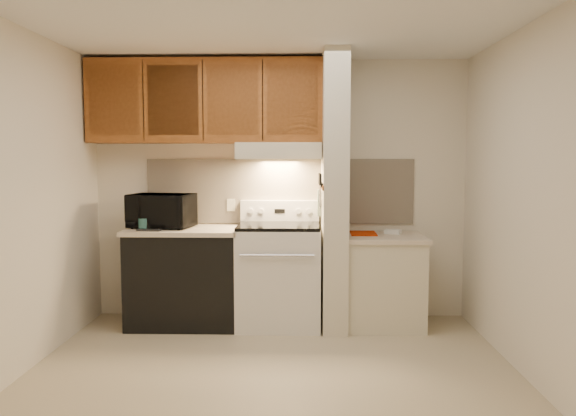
{
  "coord_description": "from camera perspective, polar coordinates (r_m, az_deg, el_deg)",
  "views": [
    {
      "loc": [
        0.2,
        -3.98,
        1.56
      ],
      "look_at": [
        0.1,
        0.75,
        1.14
      ],
      "focal_mm": 35.0,
      "sensor_mm": 36.0,
      "label": 1
    }
  ],
  "objects": [
    {
      "name": "range_knob_right_outer",
      "position": [
        5.4,
        2.12,
        -0.32
      ],
      "size": [
        0.05,
        0.02,
        0.05
      ],
      "primitive_type": "cylinder",
      "rotation": [
        1.57,
        0.0,
        0.0
      ],
      "color": "silver",
      "rests_on": "range_backguard"
    },
    {
      "name": "range_knob_right_inner",
      "position": [
        5.4,
        1.06,
        -0.32
      ],
      "size": [
        0.05,
        0.02,
        0.05
      ],
      "primitive_type": "cylinder",
      "rotation": [
        1.57,
        0.0,
        0.0
      ],
      "color": "silver",
      "rests_on": "range_backguard"
    },
    {
      "name": "knife_handle_e",
      "position": [
        5.23,
        3.2,
        3.02
      ],
      "size": [
        0.02,
        0.02,
        0.1
      ],
      "primitive_type": "cylinder",
      "color": "black",
      "rests_on": "knife_strip"
    },
    {
      "name": "cooktop",
      "position": [
        5.18,
        -0.95,
        -1.83
      ],
      "size": [
        0.74,
        0.64,
        0.03
      ],
      "primitive_type": "cube",
      "color": "black",
      "rests_on": "range_body"
    },
    {
      "name": "knife_handle_d",
      "position": [
        5.17,
        3.23,
        2.99
      ],
      "size": [
        0.02,
        0.02,
        0.1
      ],
      "primitive_type": "cylinder",
      "color": "black",
      "rests_on": "knife_strip"
    },
    {
      "name": "cab_door_a",
      "position": [
        5.45,
        -17.29,
        10.41
      ],
      "size": [
        0.46,
        0.01,
        0.63
      ],
      "primitive_type": "cube",
      "color": "#945021",
      "rests_on": "upper_cabinets"
    },
    {
      "name": "wall_back",
      "position": [
        5.49,
        -0.81,
        1.87
      ],
      "size": [
        3.6,
        2.5,
        0.02
      ],
      "primitive_type": "cube",
      "rotation": [
        1.57,
        0.0,
        0.0
      ],
      "color": "beige",
      "rests_on": "floor"
    },
    {
      "name": "knife_blade_d",
      "position": [
        5.17,
        3.22,
        1.33
      ],
      "size": [
        0.01,
        0.04,
        0.16
      ],
      "primitive_type": "cube",
      "color": "silver",
      "rests_on": "knife_strip"
    },
    {
      "name": "hood_lip",
      "position": [
        5.05,
        -1.0,
        5.33
      ],
      "size": [
        0.78,
        0.04,
        0.06
      ],
      "primitive_type": "cube",
      "color": "beige",
      "rests_on": "range_hood"
    },
    {
      "name": "oven_mitt",
      "position": [
        5.32,
        3.19,
        0.54
      ],
      "size": [
        0.03,
        0.1,
        0.25
      ],
      "primitive_type": "cube",
      "color": "gray",
      "rests_on": "partition_pillar"
    },
    {
      "name": "microwave",
      "position": [
        5.38,
        -12.73,
        -0.28
      ],
      "size": [
        0.63,
        0.48,
        0.31
      ],
      "primitive_type": "imported",
      "rotation": [
        0.0,
        0.0,
        -0.17
      ],
      "color": "black",
      "rests_on": "left_countertop"
    },
    {
      "name": "upper_cabinets",
      "position": [
        5.41,
        -8.35,
        10.63
      ],
      "size": [
        2.18,
        0.33,
        0.77
      ],
      "primitive_type": "cube",
      "color": "#945021",
      "rests_on": "wall_back"
    },
    {
      "name": "knife_strip",
      "position": [
        5.09,
        3.39,
        2.4
      ],
      "size": [
        0.02,
        0.42,
        0.04
      ],
      "primitive_type": "cube",
      "color": "black",
      "rests_on": "partition_pillar"
    },
    {
      "name": "cab_door_b",
      "position": [
        5.3,
        -11.6,
        10.69
      ],
      "size": [
        0.46,
        0.01,
        0.63
      ],
      "primitive_type": "cube",
      "color": "#945021",
      "rests_on": "upper_cabinets"
    },
    {
      "name": "knife_blade_c",
      "position": [
        5.1,
        3.25,
        1.05
      ],
      "size": [
        0.01,
        0.04,
        0.2
      ],
      "primitive_type": "cube",
      "color": "silver",
      "rests_on": "knife_strip"
    },
    {
      "name": "spoon_rest",
      "position": [
        5.17,
        -13.97,
        -2.19
      ],
      "size": [
        0.22,
        0.09,
        0.01
      ],
      "primitive_type": "cube",
      "rotation": [
        0.0,
        0.0,
        -0.11
      ],
      "color": "black",
      "rests_on": "left_countertop"
    },
    {
      "name": "outlet",
      "position": [
        5.52,
        -5.81,
        0.3
      ],
      "size": [
        0.08,
        0.01,
        0.12
      ],
      "primitive_type": "cube",
      "color": "beige",
      "rests_on": "backsplash"
    },
    {
      "name": "knife_handle_c",
      "position": [
        5.09,
        3.26,
        2.96
      ],
      "size": [
        0.02,
        0.02,
        0.1
      ],
      "primitive_type": "cylinder",
      "color": "black",
      "rests_on": "knife_strip"
    },
    {
      "name": "right_cab_base",
      "position": [
        5.31,
        9.66,
        -7.52
      ],
      "size": [
        0.7,
        0.6,
        0.81
      ],
      "primitive_type": "cube",
      "color": "beige",
      "rests_on": "floor"
    },
    {
      "name": "range_body",
      "position": [
        5.25,
        -0.94,
        -6.98
      ],
      "size": [
        0.76,
        0.65,
        0.92
      ],
      "primitive_type": "cube",
      "color": "silver",
      "rests_on": "floor"
    },
    {
      "name": "dishwasher_front",
      "position": [
        5.38,
        -10.42,
        -7.06
      ],
      "size": [
        1.0,
        0.63,
        0.87
      ],
      "primitive_type": "cube",
      "color": "black",
      "rests_on": "floor"
    },
    {
      "name": "range_knob_left_outer",
      "position": [
        5.42,
        -3.81,
        -0.31
      ],
      "size": [
        0.05,
        0.02,
        0.05
      ],
      "primitive_type": "cylinder",
      "rotation": [
        1.57,
        0.0,
        0.0
      ],
      "color": "silver",
      "rests_on": "range_backguard"
    },
    {
      "name": "oven_handle",
      "position": [
        4.86,
        -1.11,
        -4.85
      ],
      "size": [
        0.65,
        0.02,
        0.02
      ],
      "primitive_type": "cylinder",
      "rotation": [
        0.0,
        1.57,
        0.0
      ],
      "color": "silver",
      "rests_on": "range_body"
    },
    {
      "name": "floor",
      "position": [
        4.28,
        -1.57,
        -16.27
      ],
      "size": [
        3.6,
        3.6,
        0.0
      ],
      "primitive_type": "plane",
      "color": "#BDAD8C",
      "rests_on": "ground"
    },
    {
      "name": "white_box",
      "position": [
        5.36,
        10.6,
        -2.38
      ],
      "size": [
        0.17,
        0.15,
        0.04
      ],
      "primitive_type": "cube",
      "rotation": [
        0.0,
        0.0,
        -0.42
      ],
      "color": "white",
      "rests_on": "right_countertop"
    },
    {
      "name": "cab_gap_b",
      "position": [
        5.25,
        -8.65,
        10.79
      ],
      "size": [
        0.01,
        0.01,
        0.73
      ],
      "primitive_type": "cube",
      "color": "black",
      "rests_on": "upper_cabinets"
    },
    {
      "name": "cab_door_d",
      "position": [
        5.17,
        0.47,
        10.93
      ],
      "size": [
        0.46,
        0.01,
        0.63
      ],
      "primitive_type": "cube",
      "color": "#945021",
      "rests_on": "upper_cabinets"
    },
    {
      "name": "left_countertop",
      "position": [
        5.3,
        -10.5,
        -2.24
      ],
      "size": [
        1.04,
        0.67,
        0.04
      ],
      "primitive_type": "cube",
      "color": "beige",
      "rests_on": "dishwasher_front"
    },
    {
      "name": "oven_window",
      "position": [
        4.94,
        -1.09,
        -7.29
      ],
      "size": [
        0.5,
        0.01,
        0.3
      ],
      "primitive_type": "cube",
      "color": "black",
      "rests_on": "range_body"
    },
    {
      "name": "cab_door_c",
      "position": [
        5.21,
        -5.64,
        10.87
      ],
      "size": [
        0.46,
        0.01,
        0.63
      ],
      "primitive_type": "cube",
      "color": "#945021",
      "rests_on": "upper_cabinets"
    },
    {
      "name": "cab_gap_c",
      "position": [
        5.18,
        -2.6,
        10.92
      ],
      "size": [
        0.01,
        0.01,
        0.73
      ],
      "primitive_type": "cube",
      "color": "black",
      "rests_on": "upper_cabinets"
    },
    {
      "name": "backsplash",
      "position": [
        5.48,
        -0.82,
        1.7
      ],
      "size": [
        2.6,
        0.02,
        0.63
      ],
      "primitive_type": "cube",
      "color": "beige",
      "rests_on": "wall_back"
    },
    {
      "name": "ceiling",
      "position": [
        4.1,
        -1.66,
        18.39
      ],
      "size": [
        3.6,
        3.6,
        0.0
      ],
      "primitive_type": "plane",
      "rotation": [
        3.14,
        0.0,
        0.0
      ],
      "color": "white",
      "rests_on": "wall_back"
    },
    {
      "name": "cab_gap_a",
      "position": [
        5.37,
        -14.49,
        10.56
      ],
      "size": [
        0.01,
        0.01,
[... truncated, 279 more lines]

